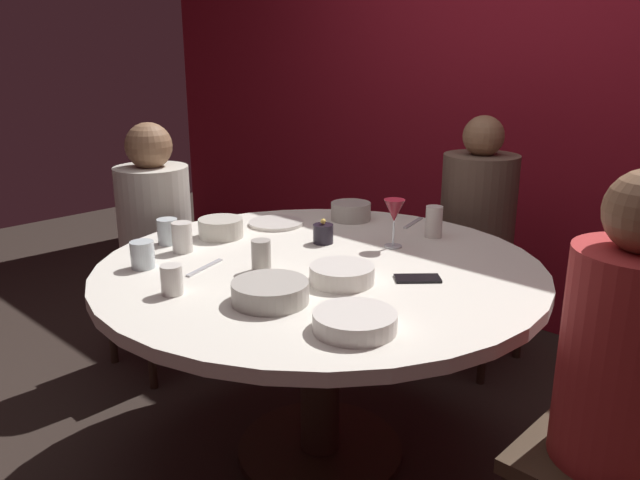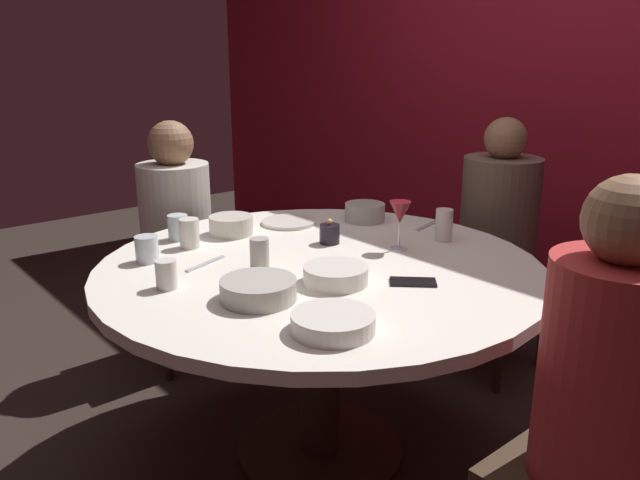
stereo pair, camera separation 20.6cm
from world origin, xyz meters
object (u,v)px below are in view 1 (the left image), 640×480
at_px(dinner_plate, 276,223).
at_px(cell_phone, 418,278).
at_px(seated_diner_left, 155,219).
at_px(seated_diner_right, 625,362).
at_px(cup_center_front, 261,256).
at_px(cup_beside_wine, 182,237).
at_px(bowl_salad_center, 342,274).
at_px(bowl_rice_portion, 351,211).
at_px(cup_by_left_diner, 168,231).
at_px(seated_diner_back, 478,214).
at_px(cup_near_candle, 172,280).
at_px(bowl_serving_large, 221,228).
at_px(bowl_small_white, 355,321).
at_px(wine_glass, 394,213).
at_px(dining_table, 320,300).
at_px(cup_far_edge, 143,255).
at_px(candle_holder, 323,234).
at_px(cup_by_right_diner, 434,222).
at_px(bowl_sauce_side, 270,292).

xyz_separation_m(dinner_plate, cell_phone, (0.79, -0.13, -0.00)).
height_order(seated_diner_left, seated_diner_right, seated_diner_right).
xyz_separation_m(cup_center_front, cup_beside_wine, (-0.35, -0.06, 0.00)).
relative_size(bowl_salad_center, bowl_rice_portion, 1.20).
bearing_deg(cup_by_left_diner, seated_diner_back, 66.23).
bearing_deg(dinner_plate, cup_near_candle, -64.69).
relative_size(seated_diner_left, seated_diner_back, 0.98).
relative_size(bowl_serving_large, bowl_salad_center, 0.85).
height_order(bowl_small_white, cup_beside_wine, cup_beside_wine).
relative_size(wine_glass, cup_near_candle, 2.00).
height_order(bowl_salad_center, bowl_small_white, bowl_salad_center).
xyz_separation_m(bowl_rice_portion, cup_center_front, (0.21, -0.68, 0.01)).
xyz_separation_m(dining_table, cup_center_front, (-0.08, -0.19, 0.18)).
distance_m(seated_diner_left, cup_near_candle, 1.03).
relative_size(seated_diner_right, cup_far_edge, 13.24).
relative_size(candle_holder, cup_by_left_diner, 0.99).
distance_m(cup_by_left_diner, cup_by_right_diner, 0.99).
xyz_separation_m(dining_table, cup_near_candle, (-0.12, -0.50, 0.18)).
height_order(seated_diner_back, cup_far_edge, seated_diner_back).
xyz_separation_m(bowl_salad_center, cup_by_left_diner, (-0.73, -0.14, 0.02)).
distance_m(seated_diner_right, bowl_small_white, 0.64).
height_order(bowl_sauce_side, bowl_rice_portion, bowl_rice_portion).
bearing_deg(cup_center_front, wine_glass, 72.90).
height_order(bowl_small_white, cup_by_right_diner, cup_by_right_diner).
bearing_deg(dinner_plate, bowl_small_white, -31.39).
distance_m(seated_diner_left, wine_glass, 1.14).
bearing_deg(bowl_salad_center, bowl_small_white, -42.79).
relative_size(wine_glass, cup_far_edge, 1.97).
xyz_separation_m(bowl_rice_portion, cup_near_candle, (0.17, -0.99, 0.01)).
bearing_deg(cup_by_right_diner, seated_diner_right, -30.58).
distance_m(seated_diner_left, seated_diner_back, 1.44).
bearing_deg(cup_by_left_diner, bowl_serving_large, 69.37).
height_order(seated_diner_left, seated_diner_back, seated_diner_back).
bearing_deg(cup_far_edge, candle_holder, 68.57).
relative_size(wine_glass, cell_phone, 1.26).
relative_size(bowl_serving_large, cup_by_left_diner, 1.80).
height_order(dinner_plate, bowl_small_white, bowl_small_white).
height_order(dining_table, cup_near_candle, cup_near_candle).
bearing_deg(candle_holder, cup_center_front, -79.80).
bearing_deg(cell_phone, bowl_salad_center, -85.92).
xyz_separation_m(candle_holder, wine_glass, (0.22, 0.14, 0.09)).
relative_size(bowl_rice_portion, cup_far_edge, 1.86).
relative_size(seated_diner_left, cell_phone, 8.05).
bearing_deg(seated_diner_back, wine_glass, 5.51).
height_order(cup_by_left_diner, cup_center_front, cup_center_front).
bearing_deg(bowl_sauce_side, candle_holder, 118.59).
xyz_separation_m(candle_holder, bowl_small_white, (0.57, -0.49, -0.01)).
height_order(wine_glass, cup_by_right_diner, wine_glass).
bearing_deg(cup_near_candle, bowl_sauce_side, 32.01).
distance_m(seated_diner_back, candle_holder, 0.87).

